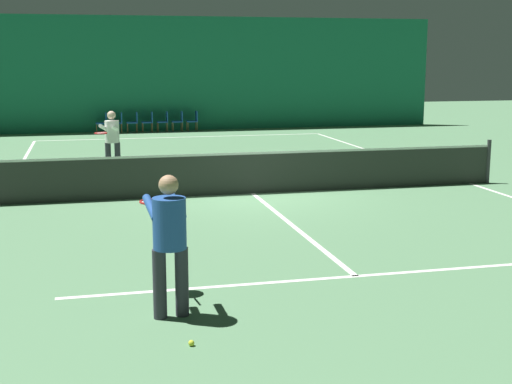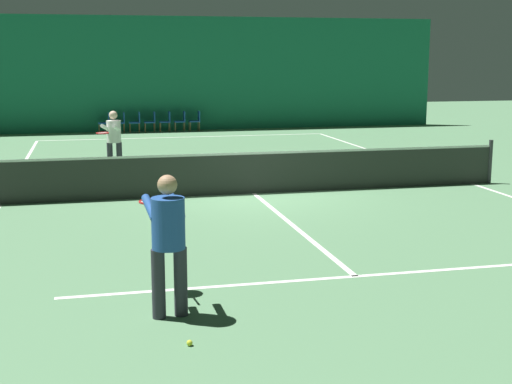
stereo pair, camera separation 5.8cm
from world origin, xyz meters
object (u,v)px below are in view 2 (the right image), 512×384
object	(u,v)px
courtside_chair_1	(121,121)
courtside_chair_5	(181,120)
courtside_chair_2	(136,121)
courtside_chair_3	(151,120)
courtside_chair_0	(106,121)
player_near	(168,234)
courtside_chair_6	(196,120)
courtside_chair_4	(166,120)
tennis_net	(254,171)
player_far	(113,137)
tennis_ball	(190,343)

from	to	relation	value
courtside_chair_1	courtside_chair_5	world-z (taller)	same
courtside_chair_2	courtside_chair_3	xyz separation A→B (m)	(0.62, 0.00, 0.00)
courtside_chair_0	courtside_chair_2	world-z (taller)	same
player_near	courtside_chair_6	size ratio (longest dim) A/B	2.05
courtside_chair_1	courtside_chair_4	distance (m)	1.85
tennis_net	courtside_chair_4	distance (m)	14.07
tennis_net	courtside_chair_1	xyz separation A→B (m)	(-2.32, 14.07, -0.03)
player_far	courtside_chair_3	xyz separation A→B (m)	(1.89, 10.27, -0.48)
courtside_chair_1	courtside_chair_6	size ratio (longest dim) A/B	1.00
player_near	courtside_chair_3	world-z (taller)	player_near
courtside_chair_4	courtside_chair_0	bearing A→B (deg)	-90.00
courtside_chair_5	tennis_ball	distance (m)	22.56
courtside_chair_4	courtside_chair_5	distance (m)	0.62
player_far	tennis_ball	xyz separation A→B (m)	(0.34, -12.11, -0.93)
tennis_net	courtside_chair_0	xyz separation A→B (m)	(-2.94, 14.07, -0.03)
player_far	courtside_chair_3	distance (m)	10.46
courtside_chair_3	courtside_chair_5	distance (m)	1.24
courtside_chair_6	tennis_ball	bearing A→B (deg)	-8.65
player_far	tennis_ball	bearing A→B (deg)	20.12
player_far	courtside_chair_4	distance (m)	10.58
courtside_chair_5	courtside_chair_4	bearing A→B (deg)	-90.00
player_near	courtside_chair_3	distance (m)	21.48
tennis_ball	player_near	bearing A→B (deg)	96.21
tennis_net	player_near	xyz separation A→B (m)	(-2.74, -7.34, 0.49)
courtside_chair_3	courtside_chair_4	bearing A→B (deg)	90.00
courtside_chair_0	tennis_ball	xyz separation A→B (m)	(0.30, -22.38, -0.45)
courtside_chair_1	tennis_ball	xyz separation A→B (m)	(-0.31, -22.38, -0.45)
courtside_chair_4	courtside_chair_2	bearing A→B (deg)	-90.00
player_near	courtside_chair_6	world-z (taller)	player_near
player_far	tennis_net	bearing A→B (deg)	56.62
tennis_net	courtside_chair_5	world-z (taller)	tennis_net
player_near	courtside_chair_6	bearing A→B (deg)	-15.45
courtside_chair_5	tennis_net	bearing A→B (deg)	-0.61
courtside_chair_2	courtside_chair_4	size ratio (longest dim) A/B	1.00
courtside_chair_1	tennis_ball	bearing A→B (deg)	-0.81
courtside_chair_3	courtside_chair_4	distance (m)	0.62
courtside_chair_5	courtside_chair_1	bearing A→B (deg)	-90.00
courtside_chair_2	courtside_chair_4	world-z (taller)	same
player_far	courtside_chair_2	size ratio (longest dim) A/B	1.97
player_far	courtside_chair_0	bearing A→B (deg)	-161.66
courtside_chair_0	courtside_chair_2	size ratio (longest dim) A/B	1.00
tennis_ball	courtside_chair_6	bearing A→B (deg)	81.35
courtside_chair_2	tennis_ball	distance (m)	22.41
courtside_chair_6	player_near	bearing A→B (deg)	-9.31
player_near	courtside_chair_4	size ratio (longest dim) A/B	2.05
player_far	courtside_chair_0	world-z (taller)	player_far
courtside_chair_0	tennis_ball	distance (m)	22.39
player_near	courtside_chair_6	distance (m)	21.70
courtside_chair_6	tennis_ball	xyz separation A→B (m)	(-3.40, -22.38, -0.45)
tennis_net	courtside_chair_1	distance (m)	14.26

